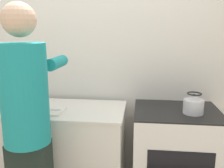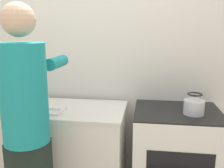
{
  "view_description": "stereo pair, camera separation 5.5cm",
  "coord_description": "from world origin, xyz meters",
  "px_view_note": "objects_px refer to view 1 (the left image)",
  "views": [
    {
      "loc": [
        0.42,
        -1.76,
        1.6
      ],
      "look_at": [
        0.2,
        0.21,
        1.17
      ],
      "focal_mm": 40.0,
      "sensor_mm": 36.0,
      "label": 1
    },
    {
      "loc": [
        0.48,
        -1.75,
        1.6
      ],
      "look_at": [
        0.2,
        0.21,
        1.17
      ],
      "focal_mm": 40.0,
      "sensor_mm": 36.0,
      "label": 2
    }
  ],
  "objects_px": {
    "cutting_board": "(46,111)",
    "knife": "(45,109)",
    "kettle": "(194,105)",
    "canister_jar": "(14,95)",
    "oven": "(174,160)",
    "person": "(27,122)"
  },
  "relations": [
    {
      "from": "knife",
      "to": "kettle",
      "type": "relative_size",
      "value": 1.52
    },
    {
      "from": "oven",
      "to": "knife",
      "type": "bearing_deg",
      "value": -174.01
    },
    {
      "from": "kettle",
      "to": "canister_jar",
      "type": "distance_m",
      "value": 1.59
    },
    {
      "from": "person",
      "to": "kettle",
      "type": "height_order",
      "value": "person"
    },
    {
      "from": "cutting_board",
      "to": "canister_jar",
      "type": "xyz_separation_m",
      "value": [
        -0.37,
        0.16,
        0.08
      ]
    },
    {
      "from": "oven",
      "to": "kettle",
      "type": "bearing_deg",
      "value": -31.06
    },
    {
      "from": "person",
      "to": "canister_jar",
      "type": "xyz_separation_m",
      "value": [
        -0.38,
        0.55,
        0.03
      ]
    },
    {
      "from": "knife",
      "to": "kettle",
      "type": "height_order",
      "value": "kettle"
    },
    {
      "from": "person",
      "to": "cutting_board",
      "type": "height_order",
      "value": "person"
    },
    {
      "from": "person",
      "to": "kettle",
      "type": "distance_m",
      "value": 1.28
    },
    {
      "from": "kettle",
      "to": "knife",
      "type": "bearing_deg",
      "value": -177.78
    },
    {
      "from": "oven",
      "to": "canister_jar",
      "type": "relative_size",
      "value": 5.14
    },
    {
      "from": "oven",
      "to": "canister_jar",
      "type": "distance_m",
      "value": 1.57
    },
    {
      "from": "oven",
      "to": "knife",
      "type": "xyz_separation_m",
      "value": [
        -1.12,
        -0.12,
        0.47
      ]
    },
    {
      "from": "cutting_board",
      "to": "kettle",
      "type": "xyz_separation_m",
      "value": [
        1.22,
        0.05,
        0.08
      ]
    },
    {
      "from": "knife",
      "to": "oven",
      "type": "bearing_deg",
      "value": 9.23
    },
    {
      "from": "cutting_board",
      "to": "knife",
      "type": "bearing_deg",
      "value": 151.71
    },
    {
      "from": "person",
      "to": "cutting_board",
      "type": "xyz_separation_m",
      "value": [
        -0.01,
        0.38,
        -0.05
      ]
    },
    {
      "from": "person",
      "to": "canister_jar",
      "type": "distance_m",
      "value": 0.67
    },
    {
      "from": "cutting_board",
      "to": "kettle",
      "type": "distance_m",
      "value": 1.22
    },
    {
      "from": "canister_jar",
      "to": "oven",
      "type": "bearing_deg",
      "value": -1.6
    },
    {
      "from": "cutting_board",
      "to": "knife",
      "type": "distance_m",
      "value": 0.02
    }
  ]
}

